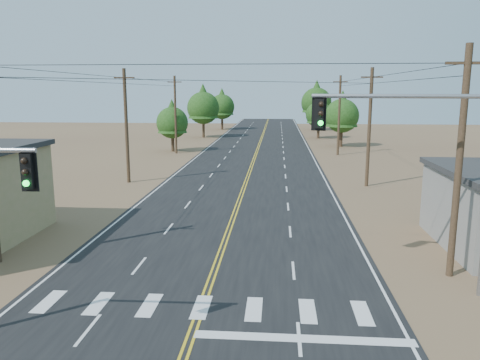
# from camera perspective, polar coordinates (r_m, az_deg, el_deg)

# --- Properties ---
(road) EXTENTS (15.00, 200.00, 0.02)m
(road) POSITION_cam_1_polar(r_m,az_deg,el_deg) (39.26, 0.44, -1.05)
(road) COLOR black
(road) RESTS_ON ground
(utility_pole_left_mid) EXTENTS (1.80, 0.30, 10.00)m
(utility_pole_left_mid) POSITION_cam_1_polar(r_m,az_deg,el_deg) (42.56, -13.68, 6.52)
(utility_pole_left_mid) COLOR #4C3826
(utility_pole_left_mid) RESTS_ON ground
(utility_pole_left_far) EXTENTS (1.80, 0.30, 10.00)m
(utility_pole_left_far) POSITION_cam_1_polar(r_m,az_deg,el_deg) (61.84, -7.88, 7.96)
(utility_pole_left_far) COLOR #4C3826
(utility_pole_left_far) RESTS_ON ground
(utility_pole_right_near) EXTENTS (1.80, 0.30, 10.00)m
(utility_pole_right_near) POSITION_cam_1_polar(r_m,az_deg,el_deg) (21.93, 25.16, 2.02)
(utility_pole_right_near) COLOR #4C3826
(utility_pole_right_near) RESTS_ON ground
(utility_pole_right_mid) EXTENTS (1.80, 0.30, 10.00)m
(utility_pole_right_mid) POSITION_cam_1_polar(r_m,az_deg,el_deg) (41.16, 15.49, 6.29)
(utility_pole_right_mid) COLOR #4C3826
(utility_pole_right_mid) RESTS_ON ground
(utility_pole_right_far) EXTENTS (1.80, 0.30, 10.00)m
(utility_pole_right_far) POSITION_cam_1_polar(r_m,az_deg,el_deg) (60.88, 12.00, 7.79)
(utility_pole_right_far) COLOR #4C3826
(utility_pole_right_far) RESTS_ON ground
(signal_mast_right) EXTENTS (6.96, 1.92, 8.10)m
(signal_mast_right) POSITION_cam_1_polar(r_m,az_deg,el_deg) (19.97, 22.69, 2.58)
(signal_mast_right) COLOR gray
(signal_mast_right) RESTS_ON ground
(tree_left_near) EXTENTS (4.23, 4.23, 7.05)m
(tree_left_near) POSITION_cam_1_polar(r_m,az_deg,el_deg) (63.87, -8.27, 7.32)
(tree_left_near) COLOR #3F2D1E
(tree_left_near) RESTS_ON ground
(tree_left_mid) EXTENTS (5.63, 5.63, 9.38)m
(tree_left_mid) POSITION_cam_1_polar(r_m,az_deg,el_deg) (82.80, -4.51, 9.16)
(tree_left_mid) COLOR #3F2D1E
(tree_left_mid) RESTS_ON ground
(tree_left_far) EXTENTS (5.24, 5.24, 8.73)m
(tree_left_far) POSITION_cam_1_polar(r_m,az_deg,el_deg) (99.66, -2.21, 9.23)
(tree_left_far) COLOR #3F2D1E
(tree_left_far) RESTS_ON ground
(tree_right_near) EXTENTS (4.93, 4.93, 8.21)m
(tree_right_near) POSITION_cam_1_polar(r_m,az_deg,el_deg) (70.25, 12.34, 8.07)
(tree_right_near) COLOR #3F2D1E
(tree_right_near) RESTS_ON ground
(tree_right_mid) EXTENTS (4.44, 4.44, 7.40)m
(tree_right_mid) POSITION_cam_1_polar(r_m,az_deg,el_deg) (81.99, 9.59, 8.18)
(tree_right_mid) COLOR #3F2D1E
(tree_right_mid) RESTS_ON ground
(tree_right_far) EXTENTS (6.21, 6.21, 10.34)m
(tree_right_far) POSITION_cam_1_polar(r_m,az_deg,el_deg) (99.02, 9.30, 9.66)
(tree_right_far) COLOR #3F2D1E
(tree_right_far) RESTS_ON ground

